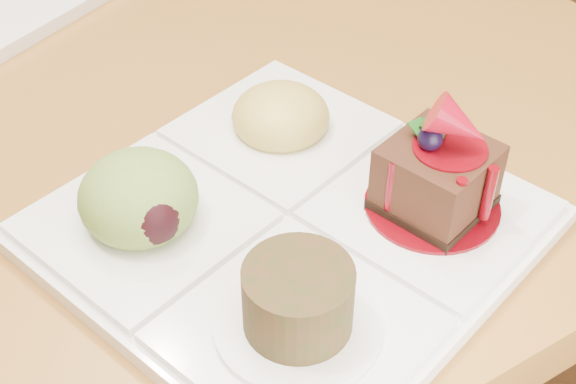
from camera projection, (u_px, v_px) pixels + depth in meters
ground at (11, 310)px, 1.43m from camera, size 6.00×6.00×0.00m
sampler_plate at (281, 209)px, 0.49m from camera, size 0.32×0.32×0.10m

